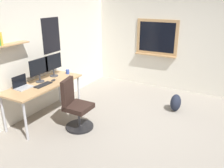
% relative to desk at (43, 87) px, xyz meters
% --- Properties ---
extents(ground_plane, '(5.20, 5.20, 0.00)m').
position_rel_desk_xyz_m(ground_plane, '(0.44, -2.03, -0.68)').
color(ground_plane, gray).
rests_on(ground_plane, ground).
extents(wall_back, '(5.00, 0.30, 2.60)m').
position_rel_desk_xyz_m(wall_back, '(0.43, 0.42, 0.62)').
color(wall_back, silver).
rests_on(wall_back, ground).
extents(wall_right, '(0.22, 5.00, 2.60)m').
position_rel_desk_xyz_m(wall_right, '(2.89, -2.01, 0.62)').
color(wall_right, silver).
rests_on(wall_right, ground).
extents(desk, '(1.62, 0.67, 0.75)m').
position_rel_desk_xyz_m(desk, '(0.00, 0.00, 0.00)').
color(desk, tan).
rests_on(desk, ground).
extents(office_chair, '(0.52, 0.53, 0.95)m').
position_rel_desk_xyz_m(office_chair, '(-0.00, -0.75, -0.28)').
color(office_chair, black).
rests_on(office_chair, ground).
extents(laptop, '(0.31, 0.21, 0.23)m').
position_rel_desk_xyz_m(laptop, '(-0.37, 0.16, 0.12)').
color(laptop, '#ADAFB5').
rests_on(laptop, desk).
extents(monitor_primary, '(0.46, 0.17, 0.46)m').
position_rel_desk_xyz_m(monitor_primary, '(0.04, 0.11, 0.34)').
color(monitor_primary, '#38383D').
rests_on(monitor_primary, desk).
extents(monitor_secondary, '(0.46, 0.17, 0.46)m').
position_rel_desk_xyz_m(monitor_secondary, '(0.45, 0.11, 0.34)').
color(monitor_secondary, '#38383D').
rests_on(monitor_secondary, desk).
extents(keyboard, '(0.37, 0.13, 0.02)m').
position_rel_desk_xyz_m(keyboard, '(-0.08, -0.08, 0.08)').
color(keyboard, black).
rests_on(keyboard, desk).
extents(computer_mouse, '(0.10, 0.06, 0.03)m').
position_rel_desk_xyz_m(computer_mouse, '(0.20, -0.08, 0.08)').
color(computer_mouse, '#262628').
rests_on(computer_mouse, desk).
extents(coffee_mug, '(0.08, 0.08, 0.09)m').
position_rel_desk_xyz_m(coffee_mug, '(0.71, -0.03, 0.11)').
color(coffee_mug, '#334CA5').
rests_on(coffee_mug, desk).
extents(backpack, '(0.32, 0.22, 0.37)m').
position_rel_desk_xyz_m(backpack, '(1.58, -2.22, -0.50)').
color(backpack, '#1E2333').
rests_on(backpack, ground).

